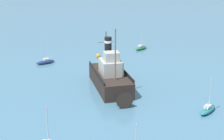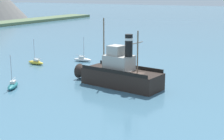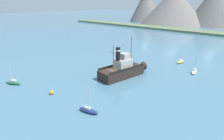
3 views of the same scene
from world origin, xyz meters
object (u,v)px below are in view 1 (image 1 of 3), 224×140
Objects in this scene: old_tugboat at (111,78)px; sailboat_green at (141,48)px; mooring_buoy at (98,56)px; sailboat_navy at (46,62)px; sailboat_teal at (208,109)px.

sailboat_green is (-15.50, -21.17, -1.40)m from old_tugboat.
sailboat_green reaches higher than mooring_buoy.
old_tugboat is at bearing 76.87° from mooring_buoy.
sailboat_navy is (6.74, -17.61, -1.40)m from old_tugboat.
sailboat_green is 11.71m from mooring_buoy.
old_tugboat is at bearing -55.99° from sailboat_teal.
sailboat_teal is 31.12m from mooring_buoy.
sailboat_teal is 34.61m from sailboat_green.
sailboat_teal is at bearing 98.09° from mooring_buoy.
sailboat_green is at bearing -170.92° from sailboat_navy.
sailboat_teal is (-15.34, 30.36, 0.00)m from sailboat_navy.
sailboat_navy and sailboat_teal have the same top height.
old_tugboat is 18.91m from sailboat_navy.
mooring_buoy is (11.29, 3.10, 0.01)m from sailboat_green.
old_tugboat is 18.61m from mooring_buoy.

